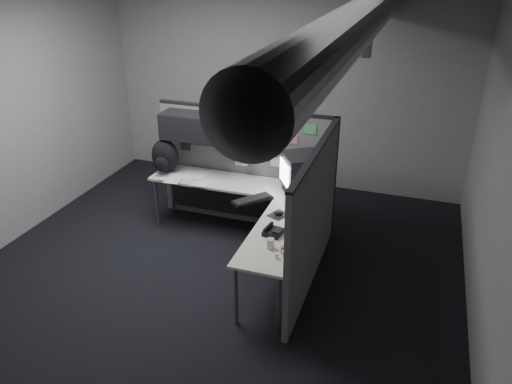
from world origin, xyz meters
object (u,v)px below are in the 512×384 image
at_px(monitor, 303,174).
at_px(phone, 273,231).
at_px(keyboard, 252,200).
at_px(backpack, 165,157).
at_px(desk, 247,202).

distance_m(monitor, phone, 1.10).
bearing_deg(keyboard, monitor, 33.94).
relative_size(keyboard, backpack, 1.09).
xyz_separation_m(desk, keyboard, (0.13, -0.18, 0.14)).
bearing_deg(backpack, desk, -2.01).
bearing_deg(monitor, keyboard, -127.26).
bearing_deg(desk, phone, -54.74).
xyz_separation_m(keyboard, phone, (0.46, -0.65, 0.01)).
relative_size(desk, phone, 10.41).
xyz_separation_m(keyboard, backpack, (-1.40, 0.45, 0.20)).
relative_size(monitor, keyboard, 1.22).
bearing_deg(desk, backpack, 168.20).
distance_m(phone, backpack, 2.17).
bearing_deg(phone, backpack, 168.59).
distance_m(monitor, backpack, 1.90).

